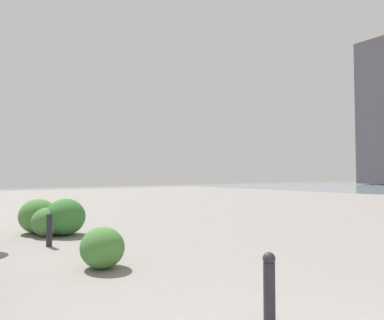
{
  "coord_description": "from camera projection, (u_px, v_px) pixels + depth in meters",
  "views": [
    {
      "loc": [
        -0.71,
        1.63,
        1.54
      ],
      "look_at": [
        8.85,
        -5.63,
        2.04
      ],
      "focal_mm": 32.25,
      "sensor_mm": 36.0,
      "label": 1
    }
  ],
  "objects": [
    {
      "name": "bollard_near",
      "position": [
        269.0,
        288.0,
        3.47
      ],
      "size": [
        0.13,
        0.13,
        0.75
      ],
      "color": "#232328",
      "rests_on": "ground"
    },
    {
      "name": "bollard_mid",
      "position": [
        49.0,
        229.0,
        7.36
      ],
      "size": [
        0.13,
        0.13,
        0.71
      ],
      "color": "#232328",
      "rests_on": "ground"
    },
    {
      "name": "shrub_low",
      "position": [
        38.0,
        216.0,
        9.05
      ],
      "size": [
        1.05,
        0.95,
        0.89
      ],
      "color": "#477F38",
      "rests_on": "ground"
    },
    {
      "name": "shrub_round",
      "position": [
        65.0,
        217.0,
        8.76
      ],
      "size": [
        1.08,
        0.98,
        0.92
      ],
      "color": "#387533",
      "rests_on": "ground"
    },
    {
      "name": "shrub_wide",
      "position": [
        102.0,
        248.0,
        5.66
      ],
      "size": [
        0.79,
        0.71,
        0.67
      ],
      "color": "#477F38",
      "rests_on": "ground"
    },
    {
      "name": "shrub_tall",
      "position": [
        47.0,
        222.0,
        8.58
      ],
      "size": [
        0.84,
        0.75,
        0.71
      ],
      "color": "#477F38",
      "rests_on": "ground"
    }
  ]
}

